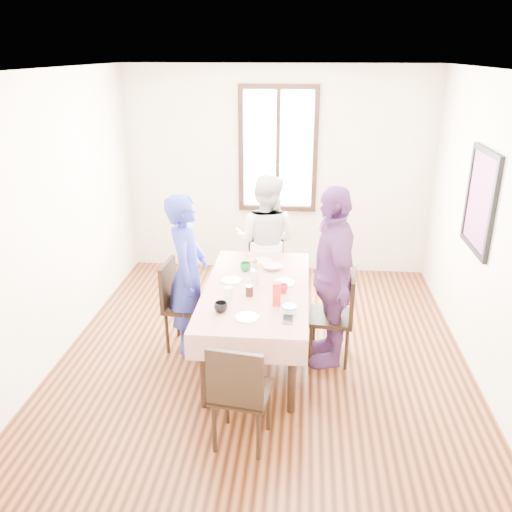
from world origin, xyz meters
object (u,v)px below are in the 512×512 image
Objects in this scene: chair_left at (187,306)px; person_left at (188,274)px; chair_right at (331,317)px; chair_near at (242,391)px; dining_table at (256,324)px; chair_far at (266,268)px; person_far at (266,242)px; person_right at (331,277)px.

person_left is at bearing 94.62° from chair_left.
chair_right is 1.00× the size of chair_near.
chair_left reaches higher than dining_table.
dining_table is at bearing 98.25° from chair_near.
chair_far is 2.40m from chair_near.
person_far is at bearing 90.00° from dining_table.
person_right is (0.69, -1.15, 0.42)m from chair_far.
chair_right is 1.37m from person_far.
chair_near is (0.00, -1.20, 0.08)m from dining_table.
chair_far is 1.00× the size of chair_near.
chair_far is (0.00, 1.20, 0.08)m from dining_table.
chair_left is 1.26m from chair_far.
person_far is at bearing 85.51° from chair_far.
person_far is (-0.00, -0.02, 0.34)m from chair_far.
chair_near is at bearing -155.29° from person_left.
person_right reaches higher than chair_right.
dining_table is 0.72m from chair_right.
dining_table is at bearing 104.51° from person_far.
person_right is at bearing 69.31° from chair_near.
person_far reaches higher than chair_far.
chair_right is at bearing 90.24° from chair_left.
chair_right is at bearing -96.68° from person_left.
chair_left and chair_right have the same top height.
person_right reaches higher than chair_near.
person_left reaches higher than chair_right.
person_right is at bearing 4.50° from dining_table.
person_far is at bearing 149.53° from chair_left.
person_left is at bearing 125.22° from chair_near.
chair_far is at bearing 90.00° from dining_table.
person_far is at bearing -157.58° from person_right.
chair_near is (-0.71, -1.25, 0.00)m from chair_right.
person_far reaches higher than chair_right.
person_left reaches higher than chair_far.
chair_far is at bearing -36.04° from person_left.
chair_far is (0.71, 1.04, 0.00)m from chair_left.
person_left is (-0.69, 1.36, 0.35)m from chair_near.
dining_table is 1.92× the size of chair_far.
chair_far is 1.29m from person_left.
person_far is 1.32m from person_right.
chair_left is 1.00× the size of chair_far.
chair_far is at bearing 98.25° from chair_near.
person_right is (0.69, -1.12, 0.08)m from person_far.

